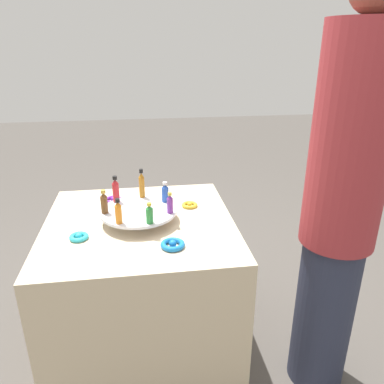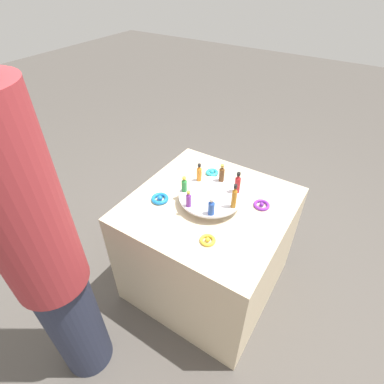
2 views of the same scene
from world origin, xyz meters
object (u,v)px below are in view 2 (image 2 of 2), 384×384
Objects in this scene: bottle_orange at (199,173)px; ribbon_bow_blue at (160,199)px; bottle_brown at (222,173)px; ribbon_bow_purple at (262,205)px; bottle_purple at (189,199)px; bottle_red at (238,183)px; bottle_blue at (211,207)px; display_stand at (210,197)px; ribbon_bow_teal at (212,172)px; ribbon_bow_gold at (208,240)px; bottle_amber at (234,197)px; person_figure at (43,257)px; bottle_green at (184,185)px.

bottle_orange reaches higher than ribbon_bow_blue.
ribbon_bow_purple is at bearing 176.13° from bottle_brown.
bottle_purple reaches higher than ribbon_bow_purple.
bottle_orange is at bearing -121.08° from ribbon_bow_blue.
bottle_blue is (0.03, 0.22, -0.01)m from bottle_red.
display_stand is 3.89× the size of ribbon_bow_purple.
ribbon_bow_blue is at bearing 27.33° from display_stand.
bottle_brown is 0.18m from ribbon_bow_teal.
bottle_purple is at bearing 82.15° from bottle_brown.
bottle_purple reaches higher than ribbon_bow_blue.
bottle_red is at bearing -86.37° from ribbon_bow_gold.
ribbon_bow_teal is (0.25, -0.49, 0.00)m from ribbon_bow_gold.
bottle_amber reaches higher than ribbon_bow_teal.
bottle_blue reaches higher than ribbon_bow_blue.
bottle_brown is 0.06× the size of person_figure.
person_figure reaches higher than ribbon_bow_gold.
ribbon_bow_blue reaches higher than ribbon_bow_teal.
bottle_amber is 1.46× the size of ribbon_bow_blue.
bottle_amber is at bearing 159.29° from bottle_orange.
bottle_blue is at bearing 56.44° from bottle_amber.
bottle_brown is at bearing -97.85° from bottle_purple.
person_figure is (0.44, 0.75, 0.03)m from bottle_amber.
ribbon_bow_teal reaches higher than ribbon_bow_gold.
person_figure is (0.18, 0.85, 0.04)m from bottle_orange.
display_stand is at bearing 0.00° from person_figure.
bottle_amber is 0.42m from ribbon_bow_blue.
bottle_amber is 1.49× the size of bottle_purple.
bottle_purple is at bearing 56.44° from bottle_red.
person_figure reaches higher than display_stand.
bottle_purple is 0.23m from ribbon_bow_gold.
bottle_brown is 1.40× the size of ribbon_bow_gold.
display_stand is 0.28m from ribbon_bow_purple.
bottle_orange is (0.26, -0.10, -0.01)m from bottle_amber.
bottle_purple is at bearing 101.23° from ribbon_bow_teal.
bottle_brown reaches higher than bottle_green.
person_figure is at bearing 77.24° from bottle_green.
bottle_red is 0.96m from person_figure.
bottle_blue is (-0.19, 0.20, -0.01)m from bottle_orange.
ribbon_bow_purple is 0.39m from ribbon_bow_teal.
bottle_orange is at bearing -46.42° from bottle_blue.
ribbon_bow_purple is (-0.14, -0.03, -0.11)m from bottle_red.
bottle_amber is 0.23m from bottle_brown.
display_stand is 3.13× the size of bottle_orange.
ribbon_bow_purple is 0.05× the size of person_figure.
ribbon_bow_purple is at bearing -124.29° from bottle_blue.
bottle_green is 0.34m from ribbon_bow_gold.
ribbon_bow_gold is (-0.14, 0.39, -0.10)m from bottle_brown.
bottle_blue is at bearing 118.50° from ribbon_bow_teal.
bottle_amber reaches higher than display_stand.
ribbon_bow_teal is at bearing -44.45° from bottle_amber.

